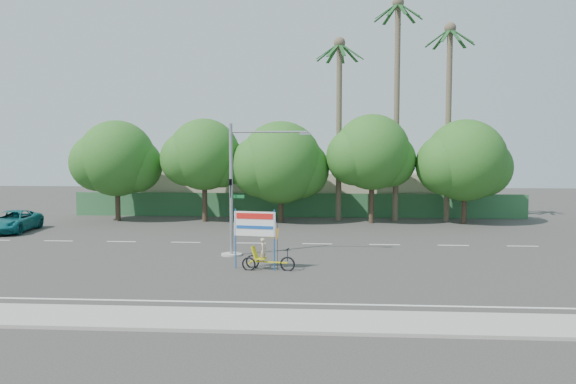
{
  "coord_description": "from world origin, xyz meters",
  "views": [
    {
      "loc": [
        2.52,
        -25.28,
        5.58
      ],
      "look_at": [
        0.6,
        2.71,
        3.5
      ],
      "focal_mm": 35.0,
      "sensor_mm": 36.0,
      "label": 1
    }
  ],
  "objects": [
    {
      "name": "building_right",
      "position": [
        8.0,
        26.0,
        1.8
      ],
      "size": [
        14.0,
        8.0,
        3.6
      ],
      "primitive_type": "cube",
      "color": "beige",
      "rests_on": "ground"
    },
    {
      "name": "traffic_signal",
      "position": [
        -2.2,
        3.98,
        2.92
      ],
      "size": [
        4.72,
        1.1,
        7.0
      ],
      "color": "gray",
      "rests_on": "ground"
    },
    {
      "name": "sidewalk_near",
      "position": [
        0.0,
        -7.5,
        0.06
      ],
      "size": [
        50.0,
        2.4,
        0.12
      ],
      "primitive_type": "cube",
      "color": "gray",
      "rests_on": "ground"
    },
    {
      "name": "palm_tall",
      "position": [
        8.0,
        19.5,
        10.46
      ],
      "size": [
        3.73,
        3.79,
        17.45
      ],
      "color": "#70604C",
      "rests_on": "ground"
    },
    {
      "name": "tree_center",
      "position": [
        -1.05,
        18.0,
        4.47
      ],
      "size": [
        7.62,
        6.4,
        7.85
      ],
      "color": "#473828",
      "rests_on": "ground"
    },
    {
      "name": "building_left",
      "position": [
        -10.0,
        26.0,
        2.0
      ],
      "size": [
        12.0,
        8.0,
        4.0
      ],
      "primitive_type": "cube",
      "color": "beige",
      "rests_on": "ground"
    },
    {
      "name": "palm_short",
      "position": [
        3.5,
        19.5,
        8.86
      ],
      "size": [
        3.73,
        3.79,
        14.45
      ],
      "color": "#70604C",
      "rests_on": "ground"
    },
    {
      "name": "tree_far_left",
      "position": [
        -14.05,
        18.0,
        4.76
      ],
      "size": [
        7.14,
        6.0,
        7.96
      ],
      "color": "#473828",
      "rests_on": "ground"
    },
    {
      "name": "tree_left",
      "position": [
        -7.05,
        18.0,
        5.06
      ],
      "size": [
        6.66,
        5.6,
        8.07
      ],
      "color": "#473828",
      "rests_on": "ground"
    },
    {
      "name": "ground",
      "position": [
        0.0,
        0.0,
        0.0
      ],
      "size": [
        120.0,
        120.0,
        0.0
      ],
      "primitive_type": "plane",
      "color": "#33302D",
      "rests_on": "ground"
    },
    {
      "name": "pickup_truck",
      "position": [
        -18.95,
        11.54,
        0.73
      ],
      "size": [
        2.9,
        5.44,
        1.46
      ],
      "primitive_type": "imported",
      "rotation": [
        0.0,
        0.0,
        0.09
      ],
      "color": "#0E6268",
      "rests_on": "ground"
    },
    {
      "name": "trike_billboard",
      "position": [
        -0.54,
        0.55,
        1.16
      ],
      "size": [
        2.9,
        0.91,
        2.88
      ],
      "rotation": [
        0.0,
        0.0,
        -0.16
      ],
      "color": "black",
      "rests_on": "ground"
    },
    {
      "name": "tree_right",
      "position": [
        5.95,
        18.0,
        5.24
      ],
      "size": [
        6.9,
        5.8,
        8.36
      ],
      "color": "#473828",
      "rests_on": "ground"
    },
    {
      "name": "tree_far_right",
      "position": [
        12.95,
        18.0,
        4.64
      ],
      "size": [
        7.38,
        6.2,
        7.94
      ],
      "color": "#473828",
      "rests_on": "ground"
    },
    {
      "name": "palm_mid",
      "position": [
        12.0,
        19.5,
        9.4
      ],
      "size": [
        3.73,
        3.79,
        15.45
      ],
      "color": "#70604C",
      "rests_on": "ground"
    },
    {
      "name": "fence",
      "position": [
        0.0,
        21.5,
        1.0
      ],
      "size": [
        38.0,
        0.08,
        2.0
      ],
      "primitive_type": "cube",
      "color": "#336B3D",
      "rests_on": "ground"
    }
  ]
}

